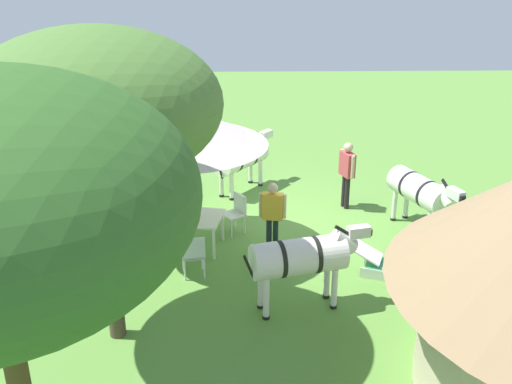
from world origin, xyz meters
The scene contains 14 objects.
ground_plane centered at (0.00, 0.00, 0.00)m, with size 36.00×36.00×0.00m, color #598B39.
shade_umbrella centered at (2.27, 1.02, 2.68)m, with size 3.43×3.43×3.04m.
patio_dining_table centered at (2.27, 1.02, 0.66)m, with size 1.61×1.23×0.74m.
patio_chair_near_lawn centered at (2.05, 2.26, 0.52)m, with size 0.51×0.49×0.90m.
patio_chair_east_end centered at (1.23, 0.29, 0.52)m, with size 0.60×0.60×0.90m.
patio_chair_west_end centered at (3.42, 0.49, 0.52)m, with size 0.57×0.58×0.90m.
guest_beside_umbrella centered at (0.48, 1.29, 0.95)m, with size 0.56×0.27×1.58m.
guest_behind_table centered at (3.47, -0.16, 1.04)m, with size 0.57×0.39×1.72m.
standing_watcher centered at (-1.44, -1.02, 1.01)m, with size 0.35×0.57×1.67m.
striped_lounge_chair centered at (-1.52, 2.19, 0.25)m, with size 0.96×0.78×0.57m.
zebra_nearest_camera centered at (1.09, -2.18, 0.93)m, with size 1.61×1.89×1.47m.
zebra_by_umbrella centered at (-2.88, 0.34, 0.97)m, with size 1.19×2.23×1.51m.
zebra_toward_hut centered at (0.07, 3.37, 1.02)m, with size 2.29×1.02×1.56m.
acacia_tree_behind_hut centered at (3.19, 4.11, 3.91)m, with size 3.70×3.70×5.04m.
Camera 1 is at (1.07, 12.49, 6.06)m, focal length 42.01 mm.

